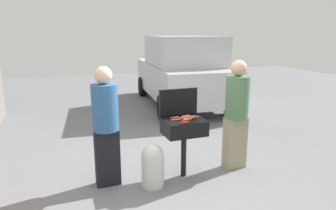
# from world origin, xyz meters

# --- Properties ---
(ground_plane) EXTENTS (24.00, 24.00, 0.00)m
(ground_plane) POSITION_xyz_m (0.00, 0.00, 0.00)
(ground_plane) COLOR slate
(bbq_grill) EXTENTS (0.60, 0.44, 0.89)m
(bbq_grill) POSITION_xyz_m (0.17, -0.06, 0.74)
(bbq_grill) COLOR black
(bbq_grill) RESTS_ON ground
(grill_lid_open) EXTENTS (0.60, 0.05, 0.42)m
(grill_lid_open) POSITION_xyz_m (0.17, 0.16, 1.10)
(grill_lid_open) COLOR black
(grill_lid_open) RESTS_ON bbq_grill
(hot_dog_0) EXTENTS (0.13, 0.03, 0.03)m
(hot_dog_0) POSITION_xyz_m (0.18, -0.13, 0.90)
(hot_dog_0) COLOR #AD4228
(hot_dog_0) RESTS_ON bbq_grill
(hot_dog_1) EXTENTS (0.13, 0.04, 0.03)m
(hot_dog_1) POSITION_xyz_m (0.19, -0.01, 0.90)
(hot_dog_1) COLOR #C6593D
(hot_dog_1) RESTS_ON bbq_grill
(hot_dog_2) EXTENTS (0.13, 0.03, 0.03)m
(hot_dog_2) POSITION_xyz_m (0.07, 0.05, 0.90)
(hot_dog_2) COLOR #B74C33
(hot_dog_2) RESTS_ON bbq_grill
(hot_dog_3) EXTENTS (0.13, 0.04, 0.03)m
(hot_dog_3) POSITION_xyz_m (0.25, 0.07, 0.90)
(hot_dog_3) COLOR #C6593D
(hot_dog_3) RESTS_ON bbq_grill
(hot_dog_4) EXTENTS (0.13, 0.03, 0.03)m
(hot_dog_4) POSITION_xyz_m (0.04, -0.06, 0.90)
(hot_dog_4) COLOR #AD4228
(hot_dog_4) RESTS_ON bbq_grill
(hot_dog_5) EXTENTS (0.13, 0.03, 0.03)m
(hot_dog_5) POSITION_xyz_m (0.11, -0.23, 0.90)
(hot_dog_5) COLOR #AD4228
(hot_dog_5) RESTS_ON bbq_grill
(hot_dog_6) EXTENTS (0.13, 0.03, 0.03)m
(hot_dog_6) POSITION_xyz_m (0.22, -0.08, 0.90)
(hot_dog_6) COLOR #C6593D
(hot_dog_6) RESTS_ON bbq_grill
(hot_dog_7) EXTENTS (0.13, 0.03, 0.03)m
(hot_dog_7) POSITION_xyz_m (0.34, -0.04, 0.90)
(hot_dog_7) COLOR #C6593D
(hot_dog_7) RESTS_ON bbq_grill
(hot_dog_8) EXTENTS (0.13, 0.03, 0.03)m
(hot_dog_8) POSITION_xyz_m (0.31, 0.03, 0.90)
(hot_dog_8) COLOR #AD4228
(hot_dog_8) RESTS_ON bbq_grill
(propane_tank) EXTENTS (0.32, 0.32, 0.62)m
(propane_tank) POSITION_xyz_m (-0.35, -0.18, 0.32)
(propane_tank) COLOR silver
(propane_tank) RESTS_ON ground
(person_left) EXTENTS (0.35, 0.35, 1.69)m
(person_left) POSITION_xyz_m (-0.94, 0.09, 0.92)
(person_left) COLOR black
(person_left) RESTS_ON ground
(person_right) EXTENTS (0.36, 0.36, 1.72)m
(person_right) POSITION_xyz_m (1.06, -0.05, 0.93)
(person_right) COLOR gray
(person_right) RESTS_ON ground
(parked_minivan) EXTENTS (2.42, 4.58, 2.02)m
(parked_minivan) POSITION_xyz_m (1.97, 4.23, 1.03)
(parked_minivan) COLOR #B7B7BC
(parked_minivan) RESTS_ON ground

